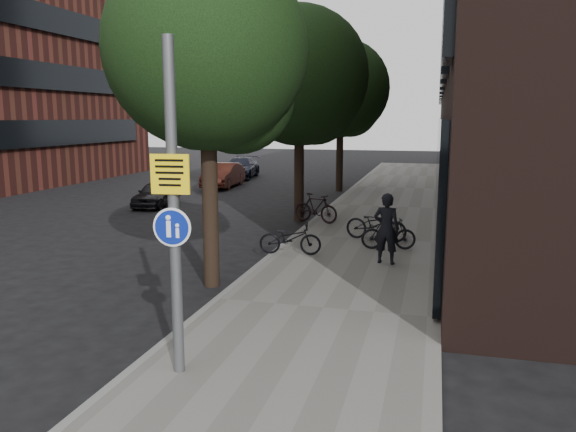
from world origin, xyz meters
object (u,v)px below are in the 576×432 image
(signpost, at_px, (174,210))
(parked_bike_facade_near, at_px, (376,224))
(pedestrian, at_px, (386,228))
(parked_car_near, at_px, (156,194))

(signpost, height_order, parked_bike_facade_near, signpost)
(signpost, xyz_separation_m, parked_bike_facade_near, (1.88, 9.81, -1.93))
(signpost, height_order, pedestrian, signpost)
(pedestrian, distance_m, parked_bike_facade_near, 2.80)
(signpost, xyz_separation_m, parked_car_near, (-8.18, 14.81, -2.00))
(signpost, distance_m, parked_bike_facade_near, 10.17)
(signpost, bearing_deg, parked_bike_facade_near, 73.49)
(parked_bike_facade_near, bearing_deg, parked_car_near, 75.45)
(pedestrian, xyz_separation_m, parked_car_near, (-10.58, 7.71, -0.49))
(parked_car_near, bearing_deg, pedestrian, -41.93)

